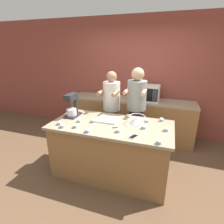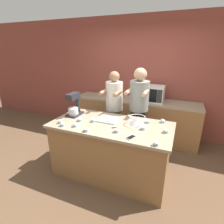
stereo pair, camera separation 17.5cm
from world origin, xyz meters
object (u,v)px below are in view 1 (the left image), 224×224
person_left (112,111)px  knife (119,128)px  microwave_oven (148,93)px  cupcake_1 (128,116)px  cell_phone (133,137)px  cupcake_2 (162,120)px  mixing_bowl (137,120)px  person_right (136,111)px  cupcake_9 (118,130)px  cupcake_11 (147,120)px  baking_tray (107,119)px  cupcake_4 (59,123)px  cupcake_10 (79,120)px  cupcake_3 (75,126)px  cupcake_8 (87,131)px  stand_mixer (72,106)px  cupcake_5 (166,129)px  cupcake_7 (62,126)px  cupcake_12 (159,142)px  cupcake_0 (143,127)px

person_left → knife: person_left is taller
microwave_oven → cupcake_1: (-0.18, -1.08, -0.16)m
knife → cupcake_1: cupcake_1 is taller
microwave_oven → cell_phone: microwave_oven is taller
cell_phone → cupcake_2: cupcake_2 is taller
knife → mixing_bowl: bearing=45.6°
microwave_oven → mixing_bowl: bearing=-89.5°
person_right → cupcake_9: bearing=-94.1°
cell_phone → cupcake_11: (0.09, 0.56, 0.02)m
baking_tray → cupcake_4: (-0.64, -0.39, 0.01)m
person_right → cupcake_11: bearing=-61.4°
person_left → cupcake_10: size_ratio=23.86×
knife → cupcake_4: bearing=-168.7°
knife → cupcake_3: bearing=-161.8°
person_right → cupcake_4: (-0.99, -1.00, 0.04)m
cupcake_8 → cupcake_10: bearing=134.5°
cupcake_1 → cupcake_8: bearing=-119.4°
microwave_oven → cupcake_11: bearing=-83.1°
stand_mixer → cupcake_4: bearing=-90.8°
cupcake_4 → cupcake_11: size_ratio=1.00×
cupcake_8 → cupcake_9: size_ratio=1.00×
person_right → mixing_bowl: (0.13, -0.59, 0.08)m
cupcake_5 → cupcake_1: bearing=151.4°
stand_mixer → mixing_bowl: 1.12m
cell_phone → cupcake_11: 0.57m
stand_mixer → cupcake_4: (-0.01, -0.39, -0.14)m
baking_tray → cupcake_5: bearing=-6.5°
person_right → stand_mixer: bearing=-148.1°
cupcake_8 → knife: bearing=37.4°
cupcake_7 → person_left: bearing=69.5°
baking_tray → cell_phone: (0.52, -0.43, -0.01)m
mixing_bowl → cupcake_1: (-0.19, 0.21, -0.04)m
mixing_bowl → microwave_oven: bearing=90.5°
stand_mixer → cupcake_12: (1.48, -0.50, -0.14)m
cupcake_3 → cupcake_10: 0.21m
cell_phone → person_right: bearing=99.2°
cupcake_9 → cupcake_11: bearing=55.9°
stand_mixer → person_left: bearing=50.8°
cupcake_3 → cupcake_8: bearing=-19.9°
cupcake_5 → stand_mixer: bearing=176.0°
cupcake_1 → cupcake_4: 1.12m
cupcake_5 → cupcake_10: 1.32m
stand_mixer → mixing_bowl: (1.11, 0.02, -0.10)m
cupcake_0 → cupcake_8: same height
cupcake_7 → knife: bearing=18.0°
person_right → cupcake_11: (0.26, -0.48, 0.04)m
person_right → mixing_bowl: bearing=-77.6°
person_right → cupcake_3: person_right is taller
mixing_bowl → cupcake_2: 0.42m
mixing_bowl → knife: mixing_bowl is taller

